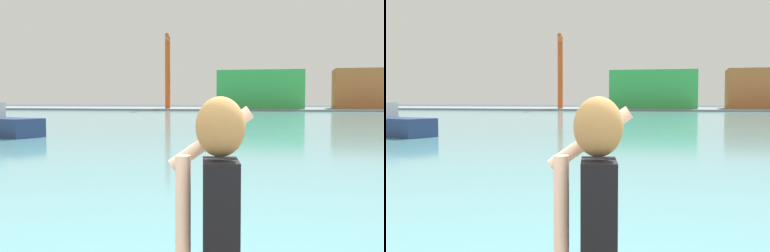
{
  "view_description": "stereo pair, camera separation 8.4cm",
  "coord_description": "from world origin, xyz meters",
  "views": [
    {
      "loc": [
        0.21,
        -2.06,
        2.29
      ],
      "look_at": [
        -0.99,
        3.51,
        1.96
      ],
      "focal_mm": 44.14,
      "sensor_mm": 36.0,
      "label": 1
    },
    {
      "loc": [
        0.29,
        -2.05,
        2.29
      ],
      "look_at": [
        -0.99,
        3.51,
        1.96
      ],
      "focal_mm": 44.14,
      "sensor_mm": 36.0,
      "label": 2
    }
  ],
  "objects": [
    {
      "name": "far_shore_dock",
      "position": [
        0.0,
        92.0,
        0.18
      ],
      "size": [
        140.0,
        20.0,
        0.36
      ],
      "primitive_type": "cube",
      "color": "gray",
      "rests_on": "ground_plane"
    },
    {
      "name": "harbor_water",
      "position": [
        0.0,
        52.0,
        0.01
      ],
      "size": [
        140.0,
        100.0,
        0.02
      ],
      "primitive_type": "cube",
      "color": "#599EA8",
      "rests_on": "ground_plane"
    },
    {
      "name": "warehouse_left",
      "position": [
        -5.87,
        90.37,
        3.99
      ],
      "size": [
        16.22,
        9.46,
        7.26
      ],
      "primitive_type": "cube",
      "color": "green",
      "rests_on": "far_shore_dock"
    },
    {
      "name": "port_crane",
      "position": [
        -23.13,
        84.37,
        8.59
      ],
      "size": [
        2.92,
        8.74,
        13.67
      ],
      "color": "#D84C19",
      "rests_on": "far_shore_dock"
    },
    {
      "name": "ground_plane",
      "position": [
        0.0,
        50.0,
        0.0
      ],
      "size": [
        220.0,
        220.0,
        0.0
      ],
      "primitive_type": "plane",
      "color": "#334751"
    },
    {
      "name": "person_photographer",
      "position": [
        -0.2,
        0.57,
        1.63
      ],
      "size": [
        0.53,
        0.55,
        1.74
      ],
      "rotation": [
        0.0,
        0.0,
        1.77
      ],
      "color": "#2D3342",
      "rests_on": "quay_promenade"
    },
    {
      "name": "warehouse_right",
      "position": [
        13.98,
        92.63,
        4.09
      ],
      "size": [
        12.57,
        9.54,
        7.47
      ],
      "primitive_type": "cube",
      "color": "#B26633",
      "rests_on": "far_shore_dock"
    }
  ]
}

